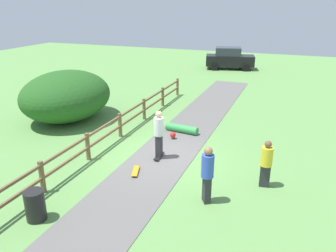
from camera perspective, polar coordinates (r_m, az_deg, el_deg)
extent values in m
plane|color=#60934C|center=(13.58, -0.83, -5.13)|extent=(60.00, 60.00, 0.00)
cube|color=#605E5B|center=(13.58, -0.83, -5.10)|extent=(2.40, 28.00, 0.02)
cube|color=brown|center=(11.67, -20.31, -8.00)|extent=(0.12, 0.12, 1.10)
cube|color=brown|center=(13.47, -13.26, -3.37)|extent=(0.12, 0.12, 1.10)
cube|color=brown|center=(15.49, -8.01, 0.15)|extent=(0.12, 0.12, 1.10)
cube|color=brown|center=(17.65, -4.01, 2.84)|extent=(0.12, 0.12, 1.10)
cube|color=brown|center=(19.91, -0.89, 4.92)|extent=(0.12, 0.12, 1.10)
cube|color=brown|center=(22.24, 1.60, 6.56)|extent=(0.12, 0.12, 1.10)
cube|color=brown|center=(14.47, -10.44, -1.67)|extent=(0.08, 18.00, 0.09)
cube|color=brown|center=(14.31, -10.55, 0.00)|extent=(0.08, 18.00, 0.09)
ellipsoid|color=#23561E|center=(18.17, -16.65, 4.87)|extent=(4.18, 5.02, 2.52)
cylinder|color=black|center=(10.45, -21.32, -12.27)|extent=(0.56, 0.56, 0.90)
cube|color=black|center=(13.43, -1.50, -5.00)|extent=(0.25, 0.81, 0.02)
cylinder|color=silver|center=(13.71, -1.41, -4.65)|extent=(0.03, 0.06, 0.06)
cylinder|color=silver|center=(13.67, -0.81, -4.73)|extent=(0.03, 0.06, 0.06)
cylinder|color=silver|center=(13.24, -2.20, -5.62)|extent=(0.03, 0.06, 0.06)
cylinder|color=silver|center=(13.19, -1.58, -5.71)|extent=(0.03, 0.06, 0.06)
cube|color=#2D2D33|center=(13.25, -1.51, -3.28)|extent=(0.22, 0.33, 0.86)
cylinder|color=white|center=(12.96, -1.55, -0.09)|extent=(0.40, 0.40, 0.72)
sphere|color=tan|center=(12.79, -1.57, 1.96)|extent=(0.26, 0.26, 0.26)
cylinder|color=green|center=(15.91, 2.32, -0.45)|extent=(1.59, 0.56, 0.36)
sphere|color=red|center=(15.16, 0.82, -1.50)|extent=(0.26, 0.26, 0.26)
cube|color=#BF8C19|center=(12.36, -5.46, -7.48)|extent=(0.44, 0.82, 0.02)
cylinder|color=silver|center=(12.12, -5.28, -8.28)|extent=(0.05, 0.07, 0.06)
cylinder|color=silver|center=(12.14, -5.99, -8.26)|extent=(0.05, 0.07, 0.06)
cylinder|color=silver|center=(12.61, -4.94, -7.07)|extent=(0.05, 0.07, 0.06)
cylinder|color=silver|center=(12.63, -5.61, -7.05)|extent=(0.05, 0.07, 0.06)
cube|color=#2D2D33|center=(10.60, 6.48, -10.48)|extent=(0.34, 0.38, 0.86)
cylinder|color=blue|center=(10.22, 6.65, -6.66)|extent=(0.52, 0.52, 0.72)
sphere|color=#9E704C|center=(10.01, 6.76, -4.17)|extent=(0.26, 0.26, 0.26)
cube|color=#2D2D33|center=(11.82, 15.87, -8.01)|extent=(0.34, 0.24, 0.77)
cylinder|color=yellow|center=(11.51, 16.20, -4.93)|extent=(0.43, 0.43, 0.64)
sphere|color=brown|center=(11.34, 16.41, -2.94)|extent=(0.23, 0.23, 0.23)
cube|color=black|center=(31.48, 10.31, 10.73)|extent=(4.48, 2.62, 0.90)
cube|color=#2D333D|center=(31.35, 10.03, 12.19)|extent=(2.50, 2.02, 0.70)
cylinder|color=black|center=(32.51, 12.62, 10.06)|extent=(0.68, 0.38, 0.64)
cylinder|color=black|center=(30.78, 12.85, 9.49)|extent=(0.68, 0.38, 0.64)
cylinder|color=black|center=(32.40, 7.79, 10.33)|extent=(0.68, 0.38, 0.64)
cylinder|color=black|center=(30.66, 7.75, 9.77)|extent=(0.68, 0.38, 0.64)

